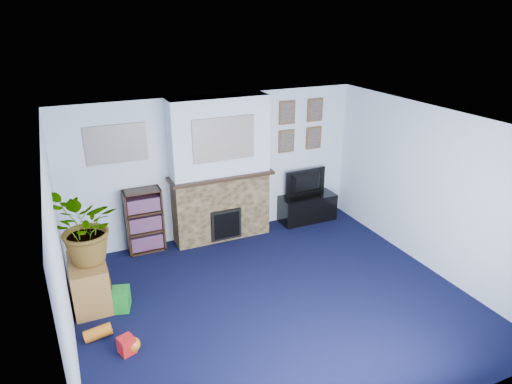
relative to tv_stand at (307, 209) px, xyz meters
name	(u,v)px	position (x,y,z in m)	size (l,w,h in m)	color
floor	(275,301)	(-1.66, -2.03, -0.22)	(5.00, 4.50, 0.01)	black
ceiling	(278,125)	(-1.66, -2.03, 2.17)	(5.00, 4.50, 0.01)	white
wall_back	(216,167)	(-1.66, 0.22, 0.97)	(5.00, 0.04, 2.40)	silver
wall_front	(398,327)	(-1.66, -4.28, 0.97)	(5.00, 0.04, 2.40)	silver
wall_left	(61,262)	(-4.16, -2.03, 0.97)	(0.04, 4.50, 2.40)	silver
wall_right	(430,190)	(0.84, -2.03, 0.97)	(0.04, 4.50, 2.40)	silver
chimney_breast	(220,172)	(-1.66, 0.02, 0.96)	(1.72, 0.50, 2.40)	brown
collage_main	(224,139)	(-1.66, -0.19, 1.56)	(1.00, 0.03, 0.68)	gray
collage_left	(116,144)	(-3.21, 0.21, 1.55)	(0.90, 0.03, 0.58)	gray
portrait_tl	(287,113)	(-0.36, 0.20, 1.77)	(0.30, 0.03, 0.40)	brown
portrait_tr	(315,110)	(0.19, 0.20, 1.77)	(0.30, 0.03, 0.40)	brown
portrait_bl	(286,141)	(-0.36, 0.20, 1.27)	(0.30, 0.03, 0.40)	brown
portrait_br	(314,138)	(0.19, 0.20, 1.27)	(0.30, 0.03, 0.40)	brown
tv_stand	(307,209)	(0.00, 0.00, 0.00)	(1.03, 0.43, 0.49)	black
television	(308,183)	(0.00, 0.02, 0.50)	(0.82, 0.11, 0.47)	black
bookshelf	(144,222)	(-2.94, 0.08, 0.28)	(0.58, 0.28, 1.05)	black
sideboard	(89,280)	(-3.90, -1.07, 0.12)	(0.45, 0.81, 0.63)	olive
potted_plant	(85,228)	(-3.85, -1.12, 0.89)	(0.87, 0.76, 0.97)	#26661E
mantel_clock	(214,171)	(-1.79, -0.03, 1.00)	(0.10, 0.06, 0.13)	gold
mantel_candle	(241,167)	(-1.32, -0.03, 1.01)	(0.05, 0.05, 0.15)	#B2BFC6
mantel_teddy	(184,176)	(-2.29, -0.03, 0.99)	(0.14, 0.14, 0.14)	slate
mantel_can	(263,165)	(-0.92, -0.03, 0.99)	(0.06, 0.06, 0.12)	red
green_crate	(116,300)	(-3.63, -1.34, -0.08)	(0.35, 0.28, 0.28)	#198C26
toy_ball	(133,344)	(-3.57, -2.23, -0.13)	(0.17, 0.17, 0.17)	orange
toy_block	(127,345)	(-3.64, -2.23, -0.11)	(0.17, 0.17, 0.20)	red
toy_tube	(98,333)	(-3.91, -1.83, -0.15)	(0.15, 0.15, 0.32)	orange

